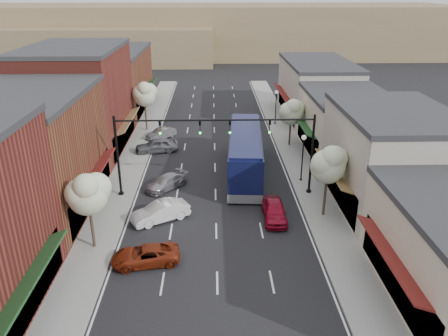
{
  "coord_description": "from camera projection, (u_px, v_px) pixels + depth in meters",
  "views": [
    {
      "loc": [
        -0.16,
        -25.52,
        16.55
      ],
      "look_at": [
        0.74,
        8.6,
        2.2
      ],
      "focal_mm": 35.0,
      "sensor_mm": 36.0,
      "label": 1
    }
  ],
  "objects": [
    {
      "name": "parked_car_b",
      "position": [
        160.0,
        212.0,
        32.94
      ],
      "size": [
        4.6,
        3.49,
        1.45
      ],
      "primitive_type": "imported",
      "rotation": [
        0.0,
        0.0,
        -1.06
      ],
      "color": "silver",
      "rests_on": "ground"
    },
    {
      "name": "bldg_right_far",
      "position": [
        316.0,
        89.0,
        58.34
      ],
      "size": [
        9.14,
        16.1,
        7.4
      ],
      "color": "#A79E8F",
      "rests_on": "ground"
    },
    {
      "name": "coach_bus",
      "position": [
        245.0,
        153.0,
        40.64
      ],
      "size": [
        3.8,
        13.47,
        4.06
      ],
      "rotation": [
        0.0,
        0.0,
        -0.07
      ],
      "color": "#0E123A",
      "rests_on": "ground"
    },
    {
      "name": "parked_car_a",
      "position": [
        145.0,
        255.0,
        27.85
      ],
      "size": [
        4.63,
        2.72,
        1.21
      ],
      "primitive_type": "imported",
      "rotation": [
        0.0,
        0.0,
        -1.4
      ],
      "color": "maroon",
      "rests_on": "ground"
    },
    {
      "name": "curb_right",
      "position": [
        279.0,
        150.0,
        47.13
      ],
      "size": [
        0.25,
        73.0,
        0.17
      ],
      "primitive_type": "cube",
      "color": "gray",
      "rests_on": "ground"
    },
    {
      "name": "red_hatchback",
      "position": [
        274.0,
        211.0,
        33.1
      ],
      "size": [
        1.77,
        4.23,
        1.43
      ],
      "primitive_type": "imported",
      "rotation": [
        0.0,
        0.0,
        -0.02
      ],
      "color": "maroon",
      "rests_on": "ground"
    },
    {
      "name": "sidewalk_right",
      "position": [
        292.0,
        150.0,
        47.16
      ],
      "size": [
        2.8,
        73.0,
        0.15
      ],
      "primitive_type": "cube",
      "color": "gray",
      "rests_on": "ground"
    },
    {
      "name": "signal_mast_left",
      "position": [
        146.0,
        144.0,
        35.38
      ],
      "size": [
        8.22,
        0.46,
        7.0
      ],
      "color": "black",
      "rests_on": "ground"
    },
    {
      "name": "hill_far",
      "position": [
        213.0,
        30.0,
        110.55
      ],
      "size": [
        120.0,
        30.0,
        12.0
      ],
      "primitive_type": "cube",
      "color": "#7A6647",
      "rests_on": "ground"
    },
    {
      "name": "lamp_post_far",
      "position": [
        276.0,
        102.0,
        54.77
      ],
      "size": [
        0.44,
        0.44,
        4.44
      ],
      "color": "black",
      "rests_on": "ground"
    },
    {
      "name": "signal_mast_right",
      "position": [
        284.0,
        143.0,
        35.65
      ],
      "size": [
        8.22,
        0.46,
        7.0
      ],
      "color": "black",
      "rests_on": "ground"
    },
    {
      "name": "bldg_right_midfar",
      "position": [
        345.0,
        123.0,
        45.63
      ],
      "size": [
        9.14,
        12.1,
        6.4
      ],
      "color": "#C0B599",
      "rests_on": "ground"
    },
    {
      "name": "sidewalk_left",
      "position": [
        136.0,
        151.0,
        46.75
      ],
      "size": [
        2.8,
        73.0,
        0.15
      ],
      "primitive_type": "cube",
      "color": "gray",
      "rests_on": "ground"
    },
    {
      "name": "tree_right_far",
      "position": [
        292.0,
        111.0,
        46.97
      ],
      "size": [
        2.85,
        2.65,
        5.43
      ],
      "color": "#47382B",
      "rests_on": "ground"
    },
    {
      "name": "lamp_post_near",
      "position": [
        303.0,
        151.0,
        38.64
      ],
      "size": [
        0.44,
        0.44,
        4.44
      ],
      "color": "black",
      "rests_on": "ground"
    },
    {
      "name": "parked_car_c",
      "position": [
        166.0,
        182.0,
        38.2
      ],
      "size": [
        4.0,
        4.17,
        1.19
      ],
      "primitive_type": "imported",
      "rotation": [
        0.0,
        0.0,
        -0.74
      ],
      "color": "#98979C",
      "rests_on": "ground"
    },
    {
      "name": "bldg_left_midnear",
      "position": [
        29.0,
        154.0,
        33.31
      ],
      "size": [
        10.14,
        14.1,
        9.4
      ],
      "color": "brown",
      "rests_on": "ground"
    },
    {
      "name": "parked_car_d",
      "position": [
        157.0,
        145.0,
        46.45
      ],
      "size": [
        4.77,
        2.81,
        1.52
      ],
      "primitive_type": "imported",
      "rotation": [
        0.0,
        0.0,
        -1.33
      ],
      "color": "slate",
      "rests_on": "ground"
    },
    {
      "name": "ground",
      "position": [
        217.0,
        246.0,
        29.94
      ],
      "size": [
        160.0,
        160.0,
        0.0
      ],
      "primitive_type": "plane",
      "color": "black",
      "rests_on": "ground"
    },
    {
      "name": "bldg_left_far",
      "position": [
        112.0,
        81.0,
        61.15
      ],
      "size": [
        10.14,
        18.1,
        8.4
      ],
      "color": "brown",
      "rests_on": "ground"
    },
    {
      "name": "tree_left_far",
      "position": [
        145.0,
        94.0,
        51.86
      ],
      "size": [
        2.85,
        2.65,
        6.13
      ],
      "color": "#47382B",
      "rests_on": "ground"
    },
    {
      "name": "parked_car_e",
      "position": [
        161.0,
        134.0,
        50.65
      ],
      "size": [
        3.52,
        3.63,
        1.24
      ],
      "primitive_type": "imported",
      "rotation": [
        0.0,
        0.0,
        -0.75
      ],
      "color": "gray",
      "rests_on": "ground"
    },
    {
      "name": "bldg_right_midnear",
      "position": [
        390.0,
        159.0,
        34.29
      ],
      "size": [
        9.14,
        12.1,
        7.9
      ],
      "color": "#A79E8F",
      "rests_on": "ground"
    },
    {
      "name": "curb_left",
      "position": [
        150.0,
        151.0,
        46.79
      ],
      "size": [
        0.25,
        73.0,
        0.17
      ],
      "primitive_type": "cube",
      "color": "gray",
      "rests_on": "ground"
    },
    {
      "name": "hill_near",
      "position": [
        104.0,
        44.0,
        99.66
      ],
      "size": [
        50.0,
        20.0,
        8.0
      ],
      "primitive_type": "cube",
      "color": "#7A6647",
      "rests_on": "ground"
    },
    {
      "name": "bldg_left_midfar",
      "position": [
        79.0,
        100.0,
        45.93
      ],
      "size": [
        10.14,
        14.1,
        10.9
      ],
      "color": "maroon",
      "rests_on": "ground"
    },
    {
      "name": "tree_right_near",
      "position": [
        329.0,
        163.0,
        32.05
      ],
      "size": [
        2.85,
        2.65,
        5.95
      ],
      "color": "#47382B",
      "rests_on": "ground"
    },
    {
      "name": "tree_left_near",
      "position": [
        88.0,
        193.0,
        28.05
      ],
      "size": [
        2.85,
        2.65,
        5.69
      ],
      "color": "#47382B",
      "rests_on": "ground"
    }
  ]
}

